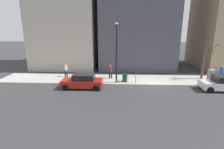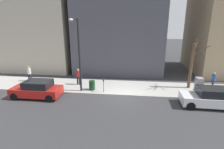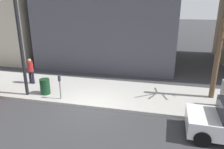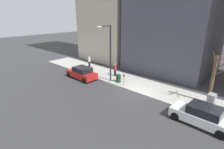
{
  "view_description": "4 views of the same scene",
  "coord_description": "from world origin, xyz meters",
  "px_view_note": "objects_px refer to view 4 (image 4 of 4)",
  "views": [
    {
      "loc": [
        -18.19,
        3.62,
        6.16
      ],
      "look_at": [
        0.17,
        4.5,
        1.18
      ],
      "focal_mm": 28.0,
      "sensor_mm": 36.0,
      "label": 1
    },
    {
      "loc": [
        -14.31,
        -0.65,
        6.27
      ],
      "look_at": [
        1.28,
        1.2,
        1.62
      ],
      "focal_mm": 28.0,
      "sensor_mm": 36.0,
      "label": 2
    },
    {
      "loc": [
        -9.57,
        -3.38,
        5.3
      ],
      "look_at": [
        0.63,
        -0.97,
        1.73
      ],
      "focal_mm": 35.0,
      "sensor_mm": 36.0,
      "label": 3
    },
    {
      "loc": [
        -13.73,
        -9.4,
        7.76
      ],
      "look_at": [
        -0.48,
        2.83,
        1.49
      ],
      "focal_mm": 28.0,
      "sensor_mm": 36.0,
      "label": 4
    }
  ],
  "objects_px": {
    "utility_box": "(211,102)",
    "pedestrian_midblock": "(115,69)",
    "parked_car_red": "(82,73)",
    "bare_tree": "(213,78)",
    "streetlamp": "(109,49)",
    "trash_bin": "(118,78)",
    "pedestrian_far_corner": "(89,61)",
    "parked_car_white": "(202,115)",
    "parking_meter": "(124,79)"
  },
  "relations": [
    {
      "from": "utility_box",
      "to": "streetlamp",
      "type": "xyz_separation_m",
      "value": [
        -1.02,
        10.7,
        3.17
      ]
    },
    {
      "from": "streetlamp",
      "to": "pedestrian_midblock",
      "type": "distance_m",
      "value": 3.59
    },
    {
      "from": "parked_car_white",
      "to": "pedestrian_midblock",
      "type": "bearing_deg",
      "value": 75.35
    },
    {
      "from": "streetlamp",
      "to": "pedestrian_far_corner",
      "type": "xyz_separation_m",
      "value": [
        2.36,
        6.35,
        -2.93
      ]
    },
    {
      "from": "pedestrian_far_corner",
      "to": "parking_meter",
      "type": "bearing_deg",
      "value": 160.12
    },
    {
      "from": "pedestrian_far_corner",
      "to": "parked_car_red",
      "type": "bearing_deg",
      "value": 122.8
    },
    {
      "from": "pedestrian_far_corner",
      "to": "parked_car_white",
      "type": "bearing_deg",
      "value": 162.22
    },
    {
      "from": "parking_meter",
      "to": "bare_tree",
      "type": "relative_size",
      "value": 0.28
    },
    {
      "from": "parked_car_red",
      "to": "bare_tree",
      "type": "xyz_separation_m",
      "value": [
        3.59,
        -13.75,
        1.77
      ]
    },
    {
      "from": "utility_box",
      "to": "trash_bin",
      "type": "bearing_deg",
      "value": 92.35
    },
    {
      "from": "parked_car_red",
      "to": "pedestrian_midblock",
      "type": "bearing_deg",
      "value": -39.8
    },
    {
      "from": "streetlamp",
      "to": "trash_bin",
      "type": "bearing_deg",
      "value": -57.31
    },
    {
      "from": "bare_tree",
      "to": "parked_car_red",
      "type": "bearing_deg",
      "value": 104.65
    },
    {
      "from": "pedestrian_midblock",
      "to": "pedestrian_far_corner",
      "type": "xyz_separation_m",
      "value": [
        0.41,
        5.59,
        0.0
      ]
    },
    {
      "from": "bare_tree",
      "to": "streetlamp",
      "type": "bearing_deg",
      "value": 102.55
    },
    {
      "from": "utility_box",
      "to": "bare_tree",
      "type": "bearing_deg",
      "value": 18.07
    },
    {
      "from": "utility_box",
      "to": "streetlamp",
      "type": "bearing_deg",
      "value": 95.43
    },
    {
      "from": "utility_box",
      "to": "streetlamp",
      "type": "distance_m",
      "value": 11.2
    },
    {
      "from": "bare_tree",
      "to": "trash_bin",
      "type": "bearing_deg",
      "value": 100.17
    },
    {
      "from": "utility_box",
      "to": "streetlamp",
      "type": "height_order",
      "value": "streetlamp"
    },
    {
      "from": "parked_car_red",
      "to": "utility_box",
      "type": "distance_m",
      "value": 14.35
    },
    {
      "from": "pedestrian_midblock",
      "to": "trash_bin",
      "type": "bearing_deg",
      "value": 153.78
    },
    {
      "from": "parked_car_red",
      "to": "streetlamp",
      "type": "relative_size",
      "value": 0.65
    },
    {
      "from": "parked_car_white",
      "to": "parked_car_red",
      "type": "xyz_separation_m",
      "value": [
        0.09,
        14.21,
        0.0
      ]
    },
    {
      "from": "parked_car_white",
      "to": "bare_tree",
      "type": "bearing_deg",
      "value": 8.63
    },
    {
      "from": "parked_car_red",
      "to": "parking_meter",
      "type": "height_order",
      "value": "parked_car_red"
    },
    {
      "from": "trash_bin",
      "to": "pedestrian_midblock",
      "type": "bearing_deg",
      "value": 52.35
    },
    {
      "from": "parking_meter",
      "to": "bare_tree",
      "type": "height_order",
      "value": "bare_tree"
    },
    {
      "from": "parked_car_red",
      "to": "parking_meter",
      "type": "distance_m",
      "value": 5.8
    },
    {
      "from": "pedestrian_midblock",
      "to": "pedestrian_far_corner",
      "type": "distance_m",
      "value": 5.61
    },
    {
      "from": "pedestrian_midblock",
      "to": "parked_car_white",
      "type": "bearing_deg",
      "value": 175.27
    },
    {
      "from": "parking_meter",
      "to": "pedestrian_far_corner",
      "type": "bearing_deg",
      "value": 75.54
    },
    {
      "from": "bare_tree",
      "to": "pedestrian_far_corner",
      "type": "distance_m",
      "value": 16.69
    },
    {
      "from": "parked_car_white",
      "to": "utility_box",
      "type": "xyz_separation_m",
      "value": [
        2.41,
        0.04,
        0.11
      ]
    },
    {
      "from": "utility_box",
      "to": "pedestrian_far_corner",
      "type": "bearing_deg",
      "value": 85.51
    },
    {
      "from": "parked_car_white",
      "to": "pedestrian_far_corner",
      "type": "bearing_deg",
      "value": 79.15
    },
    {
      "from": "parked_car_red",
      "to": "pedestrian_far_corner",
      "type": "bearing_deg",
      "value": 38.28
    },
    {
      "from": "utility_box",
      "to": "pedestrian_midblock",
      "type": "bearing_deg",
      "value": 85.38
    },
    {
      "from": "pedestrian_far_corner",
      "to": "streetlamp",
      "type": "bearing_deg",
      "value": 154.21
    },
    {
      "from": "parking_meter",
      "to": "pedestrian_far_corner",
      "type": "relative_size",
      "value": 0.81
    },
    {
      "from": "parked_car_white",
      "to": "utility_box",
      "type": "relative_size",
      "value": 2.97
    },
    {
      "from": "parked_car_red",
      "to": "parking_meter",
      "type": "xyz_separation_m",
      "value": [
        1.47,
        -5.61,
        0.24
      ]
    },
    {
      "from": "parked_car_red",
      "to": "pedestrian_midblock",
      "type": "relative_size",
      "value": 2.53
    },
    {
      "from": "parked_car_red",
      "to": "bare_tree",
      "type": "height_order",
      "value": "bare_tree"
    },
    {
      "from": "bare_tree",
      "to": "pedestrian_far_corner",
      "type": "relative_size",
      "value": 2.9
    },
    {
      "from": "parked_car_red",
      "to": "pedestrian_midblock",
      "type": "height_order",
      "value": "pedestrian_midblock"
    },
    {
      "from": "parked_car_white",
      "to": "pedestrian_far_corner",
      "type": "relative_size",
      "value": 2.56
    },
    {
      "from": "trash_bin",
      "to": "pedestrian_midblock",
      "type": "distance_m",
      "value": 2.22
    },
    {
      "from": "streetlamp",
      "to": "pedestrian_far_corner",
      "type": "relative_size",
      "value": 3.92
    },
    {
      "from": "bare_tree",
      "to": "trash_bin",
      "type": "height_order",
      "value": "bare_tree"
    }
  ]
}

